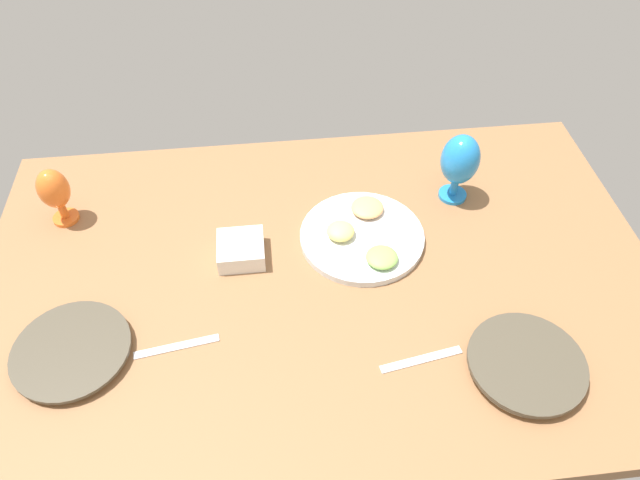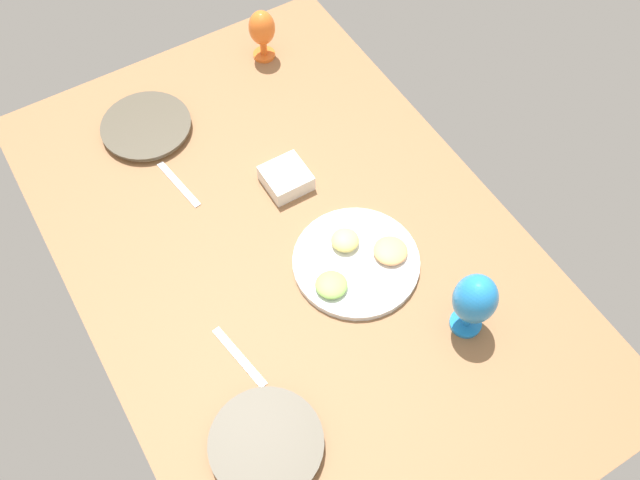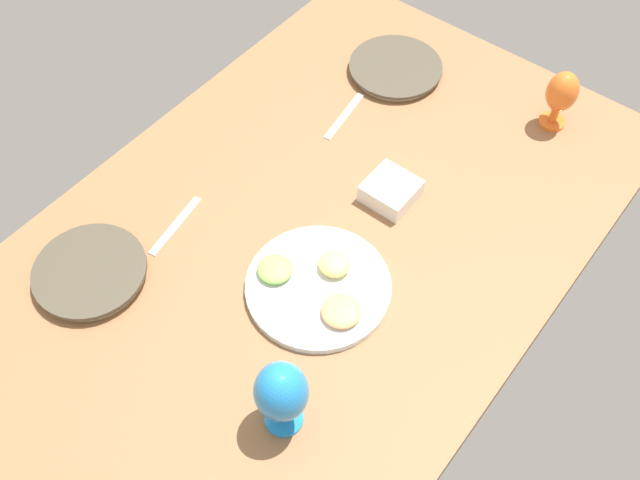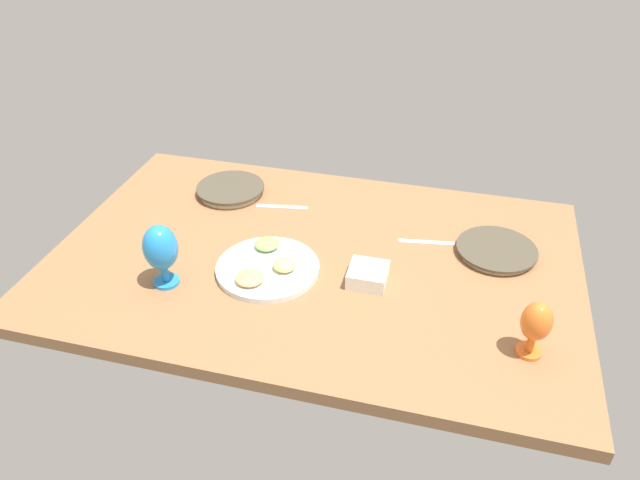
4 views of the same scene
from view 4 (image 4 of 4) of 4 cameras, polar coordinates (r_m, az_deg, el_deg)
The scene contains 9 objects.
ground_plane at distance 185.68cm, azimuth -0.60°, elevation -2.06°, with size 160.00×104.00×4.00cm, color #8C603D.
dinner_plate_left at distance 218.16cm, azimuth -8.50°, elevation 4.75°, with size 24.15×24.15×2.94cm.
dinner_plate_right at distance 192.76cm, azimuth 16.43°, elevation -0.97°, with size 24.63×24.63×2.31cm.
fruit_platter at distance 178.58cm, azimuth -5.01°, elevation -2.58°, with size 30.75×30.75×4.94cm.
hurricane_glass_blue at distance 172.81cm, azimuth -14.92°, elevation -0.85°, with size 9.83×9.83×19.47cm.
hurricane_glass_orange at distance 155.77cm, azimuth 19.86°, elevation -7.51°, with size 7.63×7.63×15.93cm.
square_bowl_white at distance 173.55cm, azimuth 4.59°, elevation -3.27°, with size 11.06×11.06×4.81cm.
fork_by_left_plate at distance 208.69cm, azimuth -3.64°, elevation 3.20°, with size 18.00×1.80×0.60cm, color silver.
fork_by_right_plate at distance 193.28cm, azimuth 10.08°, elevation -0.17°, with size 18.00×1.80×0.60cm, color silver.
Camera 4 is at (39.35, -143.33, 109.29)cm, focal length 33.65 mm.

